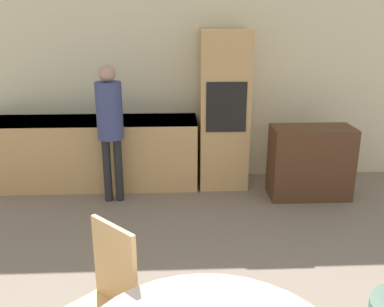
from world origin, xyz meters
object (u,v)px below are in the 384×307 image
sideboard (310,162)px  chair_far_left (104,297)px  person_standing (110,119)px  oven_unit (223,110)px

sideboard → chair_far_left: (-2.05, -2.63, 0.11)m
chair_far_left → person_standing: (-0.30, 2.60, 0.46)m
oven_unit → person_standing: (-1.34, -0.49, 0.02)m
oven_unit → person_standing: 1.43m
oven_unit → sideboard: bearing=-25.0°
oven_unit → person_standing: oven_unit is taller
person_standing → sideboard: bearing=0.6°
oven_unit → sideboard: oven_unit is taller
chair_far_left → person_standing: person_standing is taller
sideboard → person_standing: (-2.35, -0.02, 0.57)m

